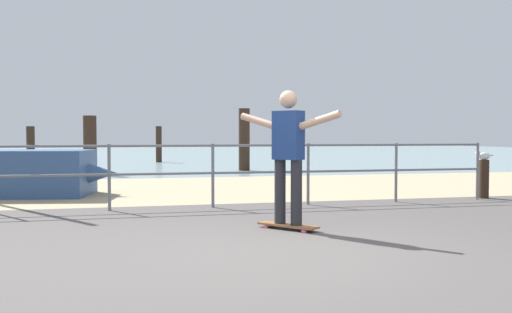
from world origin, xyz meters
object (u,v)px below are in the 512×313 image
skateboard (288,226)px  skateboarder (288,149)px  bollard_short (484,180)px  seagull (484,156)px

skateboard → skateboarder: 0.95m
skateboarder → bollard_short: skateboarder is taller
bollard_short → seagull: (-0.02, -0.01, 0.44)m
skateboarder → seagull: bearing=28.4°
skateboard → skateboarder: skateboarder is taller
skateboarder → bollard_short: (4.51, 2.43, -0.65)m
skateboard → seagull: (4.50, 2.43, 0.74)m
skateboard → skateboarder: size_ratio=0.45×
seagull → skateboarder: bearing=-151.6°
bollard_short → skateboard: bearing=-151.7°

